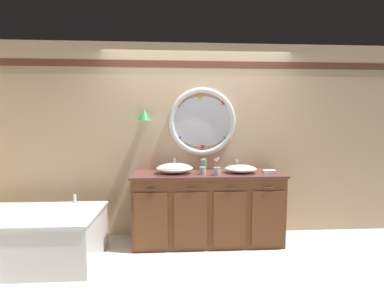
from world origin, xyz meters
name	(u,v)px	position (x,y,z in m)	size (l,w,h in m)	color
ground_plane	(201,250)	(0.00, 0.00, 0.00)	(14.00, 14.00, 0.00)	silver
back_wall_assembly	(197,140)	(0.00, 0.59, 1.32)	(6.40, 0.26, 2.60)	#D6B78E
vanity_counter	(207,207)	(0.11, 0.25, 0.46)	(1.91, 0.64, 0.91)	brown
bathtub	(21,233)	(-2.00, -0.19, 0.34)	(1.70, 0.90, 0.67)	white
sink_basin_left	(175,168)	(-0.31, 0.22, 0.98)	(0.46, 0.46, 0.13)	white
sink_basin_right	(241,169)	(0.53, 0.22, 0.96)	(0.41, 0.41, 0.10)	white
faucet_set_left	(175,166)	(-0.31, 0.47, 0.97)	(0.23, 0.13, 0.16)	silver
faucet_set_right	(237,166)	(0.53, 0.47, 0.97)	(0.22, 0.12, 0.14)	silver
toothbrush_holder_left	(203,170)	(0.03, 0.14, 0.96)	(0.09, 0.09, 0.20)	silver
toothbrush_holder_right	(217,171)	(0.20, 0.07, 0.97)	(0.10, 0.10, 0.21)	silver
soap_dispenser	(204,165)	(0.08, 0.44, 0.99)	(0.06, 0.07, 0.18)	#6BAD66
folded_hand_towel	(269,172)	(0.89, 0.19, 0.93)	(0.17, 0.11, 0.04)	white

